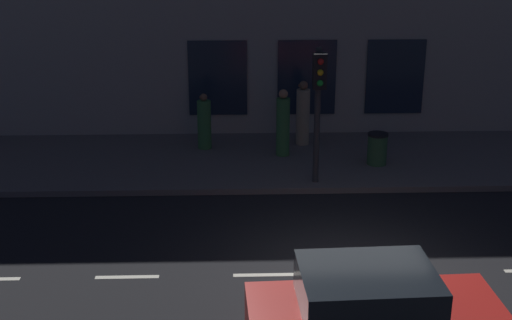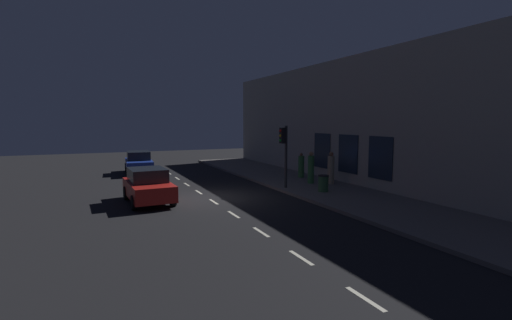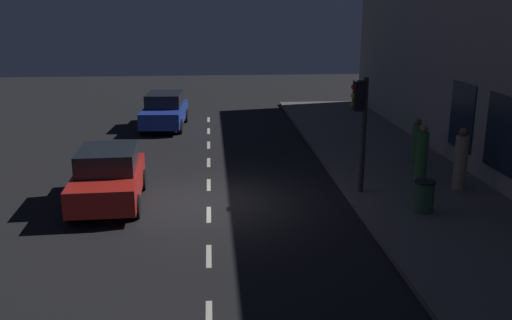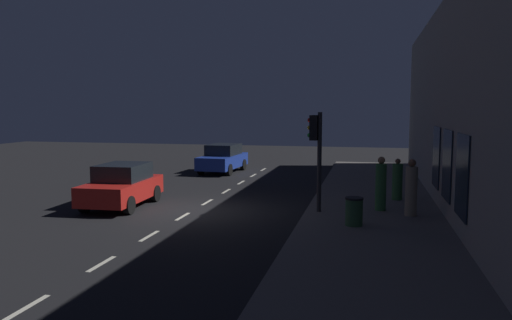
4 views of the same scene
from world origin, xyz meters
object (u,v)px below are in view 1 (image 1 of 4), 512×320
(traffic_light, at_px, (318,94))
(pedestrian_0, at_px, (283,125))
(trash_bin, at_px, (377,149))
(pedestrian_1, at_px, (303,115))
(pedestrian_2, at_px, (204,124))
(parked_car_0, at_px, (373,318))

(traffic_light, height_order, pedestrian_0, traffic_light)
(trash_bin, bearing_deg, pedestrian_1, 45.83)
(pedestrian_0, bearing_deg, trash_bin, 28.83)
(trash_bin, bearing_deg, pedestrian_2, 72.30)
(traffic_light, height_order, trash_bin, traffic_light)
(parked_car_0, xyz_separation_m, pedestrian_0, (9.28, 0.72, 0.22))
(traffic_light, distance_m, pedestrian_0, 2.66)
(pedestrian_0, bearing_deg, parked_car_0, -38.35)
(traffic_light, xyz_separation_m, parked_car_0, (-7.13, -0.04, -1.64))
(trash_bin, bearing_deg, parked_car_0, 168.49)
(traffic_light, relative_size, pedestrian_1, 1.81)
(parked_car_0, bearing_deg, traffic_light, 177.86)
(parked_car_0, distance_m, pedestrian_1, 10.23)
(pedestrian_1, bearing_deg, pedestrian_0, 136.04)
(pedestrian_0, xyz_separation_m, pedestrian_2, (0.66, 2.16, -0.14))
(parked_car_0, bearing_deg, pedestrian_1, 178.01)
(pedestrian_0, xyz_separation_m, trash_bin, (-0.81, -2.44, -0.43))
(traffic_light, height_order, pedestrian_1, traffic_light)
(traffic_light, relative_size, pedestrian_2, 2.12)
(traffic_light, distance_m, pedestrian_2, 4.29)
(pedestrian_1, height_order, trash_bin, pedestrian_1)
(pedestrian_1, bearing_deg, parked_car_0, 170.33)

